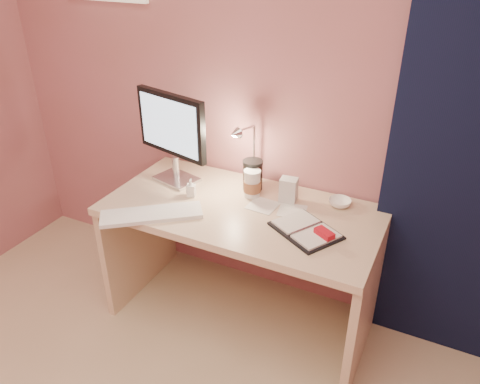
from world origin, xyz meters
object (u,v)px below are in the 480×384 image
at_px(bowl, 340,203).
at_px(product_box, 288,190).
at_px(desk, 247,237).
at_px(desk_lamp, 253,151).
at_px(planner, 307,230).
at_px(dark_jar, 253,176).
at_px(keyboard, 152,214).
at_px(monitor, 173,130).
at_px(lotion_bottle, 191,188).
at_px(coffee_cup, 252,184).

distance_m(bowl, product_box, 0.27).
xyz_separation_m(desk, desk_lamp, (-0.04, 0.15, 0.44)).
bearing_deg(planner, desk_lamp, 175.48).
height_order(dark_jar, product_box, dark_jar).
relative_size(desk, bowl, 12.14).
bearing_deg(dark_jar, desk_lamp, 114.49).
bearing_deg(keyboard, desk, 5.89).
bearing_deg(monitor, keyboard, -61.09).
height_order(planner, lotion_bottle, lotion_bottle).
bearing_deg(lotion_bottle, desk, 14.98).
xyz_separation_m(coffee_cup, product_box, (0.19, 0.03, -0.00)).
xyz_separation_m(desk, lotion_bottle, (-0.29, -0.08, 0.27)).
distance_m(planner, lotion_bottle, 0.67).
bearing_deg(desk, bowl, 20.37).
bearing_deg(lotion_bottle, keyboard, -104.78).
distance_m(lotion_bottle, desk_lamp, 0.38).
bearing_deg(keyboard, planner, -22.09).
bearing_deg(monitor, bowl, 22.09).
relative_size(monitor, desk_lamp, 1.46).
xyz_separation_m(lotion_bottle, product_box, (0.48, 0.17, 0.02)).
distance_m(monitor, desk_lamp, 0.44).
xyz_separation_m(planner, lotion_bottle, (-0.67, 0.06, 0.04)).
xyz_separation_m(planner, coffee_cup, (-0.38, 0.20, 0.06)).
xyz_separation_m(keyboard, coffee_cup, (0.36, 0.40, 0.06)).
relative_size(desk, coffee_cup, 9.43).
height_order(monitor, desk_lamp, monitor).
relative_size(keyboard, desk_lamp, 1.42).
xyz_separation_m(planner, bowl, (0.07, 0.31, 0.01)).
relative_size(monitor, dark_jar, 3.38).
bearing_deg(planner, lotion_bottle, -154.55).
relative_size(planner, bowl, 3.25).
distance_m(monitor, dark_jar, 0.49).
bearing_deg(product_box, dark_jar, 163.32).
height_order(keyboard, lotion_bottle, lotion_bottle).
height_order(bowl, desk_lamp, desk_lamp).
bearing_deg(planner, keyboard, -134.02).
distance_m(bowl, lotion_bottle, 0.78).
bearing_deg(coffee_cup, planner, -28.53).
height_order(planner, desk_lamp, desk_lamp).
height_order(dark_jar, desk_lamp, desk_lamp).
relative_size(desk, dark_jar, 9.38).
relative_size(keyboard, product_box, 3.80).
bearing_deg(planner, desk, -169.94).
bearing_deg(desk, lotion_bottle, -165.02).
relative_size(desk, product_box, 10.80).
height_order(coffee_cup, bowl, coffee_cup).
height_order(lotion_bottle, desk_lamp, desk_lamp).
distance_m(planner, dark_jar, 0.50).
bearing_deg(coffee_cup, keyboard, -131.52).
distance_m(keyboard, desk_lamp, 0.62).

